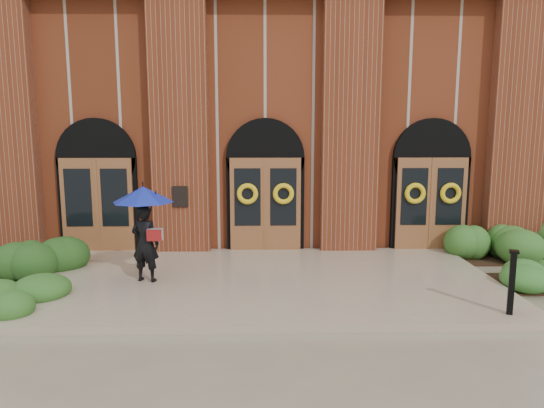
{
  "coord_description": "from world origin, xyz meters",
  "views": [
    {
      "loc": [
        -0.11,
        -10.2,
        3.41
      ],
      "look_at": [
        0.14,
        1.0,
        1.67
      ],
      "focal_mm": 32.0,
      "sensor_mm": 36.0,
      "label": 1
    }
  ],
  "objects_px": {
    "man_with_umbrella": "(144,215)",
    "hedge_wall_left": "(44,258)",
    "hedge_wall_right": "(526,242)",
    "metal_post": "(512,281)"
  },
  "relations": [
    {
      "from": "man_with_umbrella",
      "to": "metal_post",
      "type": "bearing_deg",
      "value": 176.47
    },
    {
      "from": "man_with_umbrella",
      "to": "hedge_wall_left",
      "type": "xyz_separation_m",
      "value": [
        -2.6,
        0.94,
        -1.18
      ]
    },
    {
      "from": "man_with_umbrella",
      "to": "metal_post",
      "type": "xyz_separation_m",
      "value": [
        6.9,
        -2.06,
        -0.83
      ]
    },
    {
      "from": "hedge_wall_left",
      "to": "metal_post",
      "type": "bearing_deg",
      "value": -17.57
    },
    {
      "from": "hedge_wall_left",
      "to": "hedge_wall_right",
      "type": "bearing_deg",
      "value": 5.97
    },
    {
      "from": "hedge_wall_right",
      "to": "metal_post",
      "type": "bearing_deg",
      "value": -121.41
    },
    {
      "from": "metal_post",
      "to": "hedge_wall_right",
      "type": "xyz_separation_m",
      "value": [
        2.61,
        4.28,
        -0.33
      ]
    },
    {
      "from": "hedge_wall_left",
      "to": "hedge_wall_right",
      "type": "xyz_separation_m",
      "value": [
        12.11,
        1.27,
        0.02
      ]
    },
    {
      "from": "man_with_umbrella",
      "to": "metal_post",
      "type": "distance_m",
      "value": 7.25
    },
    {
      "from": "hedge_wall_left",
      "to": "man_with_umbrella",
      "type": "bearing_deg",
      "value": -19.98
    }
  ]
}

